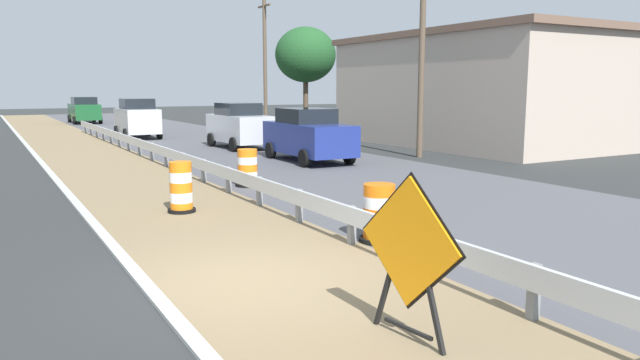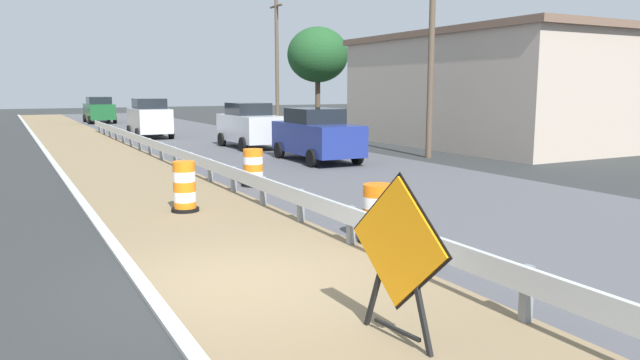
% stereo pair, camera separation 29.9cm
% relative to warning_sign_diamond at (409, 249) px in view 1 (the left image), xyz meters
% --- Properties ---
extents(ground_plane, '(160.00, 160.00, 0.00)m').
position_rel_warning_sign_diamond_xyz_m(ground_plane, '(-0.81, 2.78, -1.04)').
color(ground_plane, '#2B2D2D').
extents(median_dirt_strip, '(3.86, 120.00, 0.01)m').
position_rel_warning_sign_diamond_xyz_m(median_dirt_strip, '(-0.08, 2.78, -1.04)').
color(median_dirt_strip, '#7F6B4C').
rests_on(median_dirt_strip, ground).
extents(far_lane_asphalt, '(8.49, 120.00, 0.00)m').
position_rel_warning_sign_diamond_xyz_m(far_lane_asphalt, '(6.10, 2.78, -1.04)').
color(far_lane_asphalt, '#4C4C51').
rests_on(far_lane_asphalt, ground).
extents(curb_near_edge, '(0.20, 120.00, 0.11)m').
position_rel_warning_sign_diamond_xyz_m(curb_near_edge, '(-2.11, 2.78, -1.04)').
color(curb_near_edge, '#ADADA8').
rests_on(curb_near_edge, ground).
extents(guardrail_median, '(0.18, 56.69, 0.71)m').
position_rel_warning_sign_diamond_xyz_m(guardrail_median, '(1.61, 6.78, -0.52)').
color(guardrail_median, silver).
rests_on(guardrail_median, ground).
extents(warning_sign_diamond, '(0.23, 1.54, 1.90)m').
position_rel_warning_sign_diamond_xyz_m(warning_sign_diamond, '(0.00, 0.00, 0.00)').
color(warning_sign_diamond, black).
rests_on(warning_sign_diamond, ground).
extents(traffic_barrel_nearest, '(0.72, 0.72, 1.07)m').
position_rel_warning_sign_diamond_xyz_m(traffic_barrel_nearest, '(2.20, 3.64, -0.56)').
color(traffic_barrel_nearest, orange).
rests_on(traffic_barrel_nearest, ground).
extents(traffic_barrel_close, '(0.63, 0.63, 1.15)m').
position_rel_warning_sign_diamond_xyz_m(traffic_barrel_close, '(-0.16, 7.99, -0.52)').
color(traffic_barrel_close, orange).
rests_on(traffic_barrel_close, ground).
extents(traffic_barrel_mid, '(0.70, 0.70, 1.06)m').
position_rel_warning_sign_diamond_xyz_m(traffic_barrel_mid, '(2.54, 10.56, -0.56)').
color(traffic_barrel_mid, orange).
rests_on(traffic_barrel_mid, ground).
extents(car_lead_near_lane, '(2.08, 4.21, 2.19)m').
position_rel_warning_sign_diamond_xyz_m(car_lead_near_lane, '(3.64, 28.80, 0.05)').
color(car_lead_near_lane, silver).
rests_on(car_lead_near_lane, ground).
extents(car_trailing_near_lane, '(2.05, 4.21, 2.09)m').
position_rel_warning_sign_diamond_xyz_m(car_trailing_near_lane, '(6.48, 20.77, 0.00)').
color(car_trailing_near_lane, silver).
rests_on(car_trailing_near_lane, ground).
extents(car_lead_far_lane, '(2.11, 4.69, 2.06)m').
position_rel_warning_sign_diamond_xyz_m(car_lead_far_lane, '(3.23, 45.01, -0.01)').
color(car_lead_far_lane, '#195128').
rests_on(car_lead_far_lane, ground).
extents(car_mid_far_lane, '(2.18, 4.66, 2.01)m').
position_rel_warning_sign_diamond_xyz_m(car_mid_far_lane, '(6.84, 14.82, -0.03)').
color(car_mid_far_lane, navy).
rests_on(car_mid_far_lane, ground).
extents(roadside_shop_near, '(7.49, 13.78, 5.36)m').
position_rel_warning_sign_diamond_xyz_m(roadside_shop_near, '(16.90, 16.72, 1.65)').
color(roadside_shop_near, '#AD9E8E').
rests_on(roadside_shop_near, ground).
extents(utility_pole_near, '(0.24, 1.80, 8.36)m').
position_rel_warning_sign_diamond_xyz_m(utility_pole_near, '(11.34, 13.68, 3.30)').
color(utility_pole_near, brown).
rests_on(utility_pole_near, ground).
extents(utility_pole_mid, '(0.24, 1.80, 8.46)m').
position_rel_warning_sign_diamond_xyz_m(utility_pole_mid, '(12.41, 30.81, 3.35)').
color(utility_pole_mid, brown).
rests_on(utility_pole_mid, ground).
extents(tree_roadside, '(4.26, 4.26, 6.98)m').
position_rel_warning_sign_diamond_xyz_m(tree_roadside, '(16.19, 32.25, 4.00)').
color(tree_roadside, '#4C3D2D').
rests_on(tree_roadside, ground).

